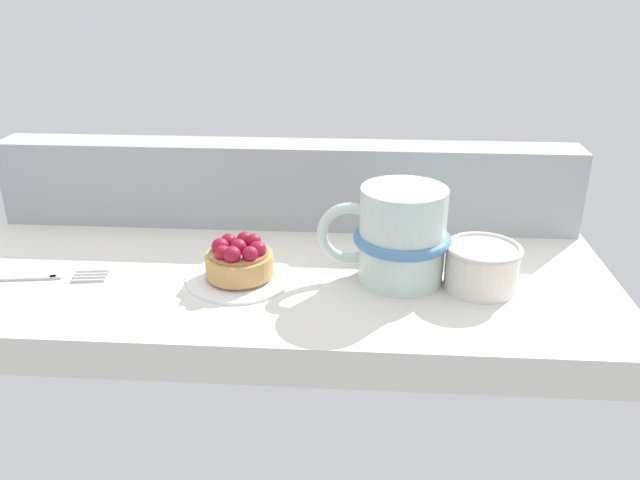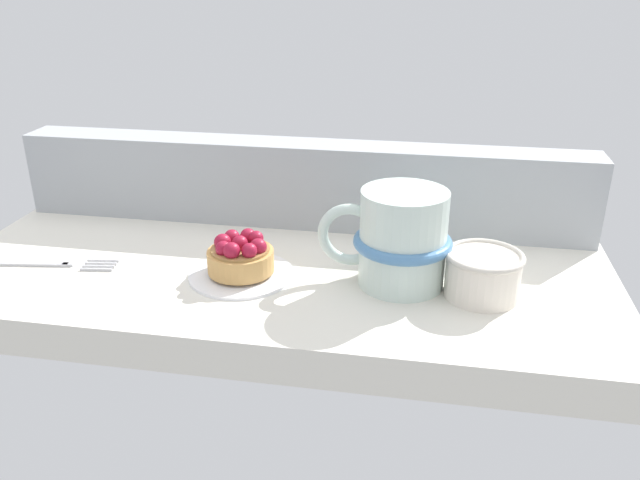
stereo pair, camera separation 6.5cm
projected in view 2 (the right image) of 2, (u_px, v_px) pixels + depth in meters
ground_plane at (278, 282)px, 70.30cm from camera, size 72.09×31.37×3.96cm
window_rail_back at (301, 183)px, 79.10cm from camera, size 70.65×5.53×10.36cm
dessert_plate at (241, 273)px, 67.15cm from camera, size 11.09×11.09×0.63cm
raspberry_tart at (240, 255)px, 66.32cm from camera, size 6.96×6.96×4.03cm
coffee_mug at (400, 239)px, 63.78cm from camera, size 13.67×9.97×10.01cm
dessert_fork at (36, 263)px, 69.42cm from camera, size 18.09×4.07×0.60cm
sugar_bowl at (483, 273)px, 62.20cm from camera, size 7.72×7.72×4.68cm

